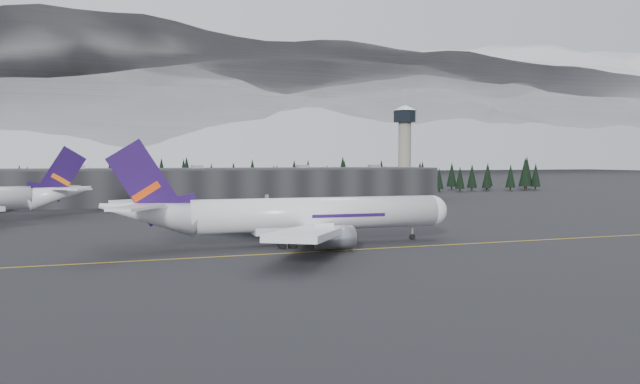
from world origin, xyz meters
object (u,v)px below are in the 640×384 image
object	(u,v)px
terminal	(225,185)
control_tower	(405,141)
gse_vehicle_b	(268,204)
jet_main	(288,215)
gse_vehicle_a	(161,206)

from	to	relation	value
terminal	control_tower	bearing A→B (deg)	2.29
control_tower	gse_vehicle_b	distance (m)	72.70
terminal	jet_main	bearing A→B (deg)	-95.14
control_tower	gse_vehicle_a	bearing A→B (deg)	-166.21
jet_main	gse_vehicle_b	size ratio (longest dim) A/B	16.91
terminal	gse_vehicle_b	xyz separation A→B (m)	(10.47, -21.59, -5.64)
control_tower	gse_vehicle_b	xyz separation A→B (m)	(-64.53, -24.59, -22.74)
jet_main	terminal	bearing A→B (deg)	87.33
jet_main	gse_vehicle_b	world-z (taller)	jet_main
gse_vehicle_b	gse_vehicle_a	bearing A→B (deg)	-110.22
terminal	gse_vehicle_b	world-z (taller)	terminal
jet_main	gse_vehicle_a	world-z (taller)	jet_main
control_tower	jet_main	distance (m)	148.46
control_tower	gse_vehicle_a	xyz separation A→B (m)	(-99.88, -24.51, -22.75)
gse_vehicle_b	terminal	bearing A→B (deg)	-174.21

